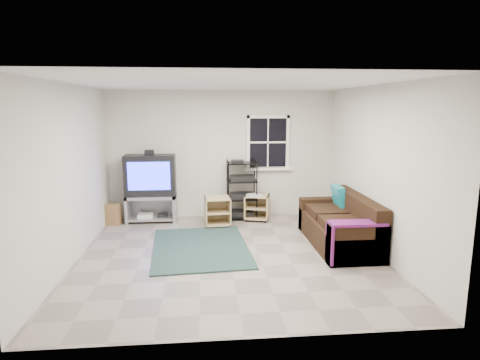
{
  "coord_description": "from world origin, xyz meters",
  "views": [
    {
      "loc": [
        -0.38,
        -5.9,
        2.27
      ],
      "look_at": [
        0.2,
        0.4,
        1.11
      ],
      "focal_mm": 30.0,
      "sensor_mm": 36.0,
      "label": 1
    }
  ],
  "objects": [
    {
      "name": "tv_unit",
      "position": [
        -1.43,
        2.03,
        0.79
      ],
      "size": [
        0.98,
        0.49,
        1.44
      ],
      "color": "gray",
      "rests_on": "ground"
    },
    {
      "name": "shag_rug",
      "position": [
        -0.45,
        0.37,
        0.01
      ],
      "size": [
        1.66,
        2.18,
        0.02
      ],
      "primitive_type": "cube",
      "rotation": [
        0.0,
        0.0,
        0.07
      ],
      "color": "black",
      "rests_on": "ground"
    },
    {
      "name": "paper_bag",
      "position": [
        -2.16,
        1.86,
        0.2
      ],
      "size": [
        0.32,
        0.25,
        0.4
      ],
      "primitive_type": "cube",
      "rotation": [
        0.0,
        0.0,
        -0.26
      ],
      "color": "olive",
      "rests_on": "ground"
    },
    {
      "name": "sofa",
      "position": [
        1.88,
        0.33,
        0.32
      ],
      "size": [
        0.87,
        1.97,
        0.9
      ],
      "color": "black",
      "rests_on": "ground"
    },
    {
      "name": "side_table_left",
      "position": [
        -0.13,
        1.63,
        0.3
      ],
      "size": [
        0.51,
        0.51,
        0.56
      ],
      "rotation": [
        0.0,
        0.0,
        0.08
      ],
      "color": "tan",
      "rests_on": "ground"
    },
    {
      "name": "room",
      "position": [
        0.95,
        2.27,
        1.48
      ],
      "size": [
        4.6,
        4.62,
        4.6
      ],
      "color": "gray",
      "rests_on": "ground"
    },
    {
      "name": "side_table_right",
      "position": [
        0.69,
        1.96,
        0.3
      ],
      "size": [
        0.58,
        0.58,
        0.54
      ],
      "rotation": [
        0.0,
        0.0,
        -0.28
      ],
      "color": "tan",
      "rests_on": "ground"
    },
    {
      "name": "av_rack",
      "position": [
        0.39,
        2.06,
        0.52
      ],
      "size": [
        0.6,
        0.44,
        1.21
      ],
      "color": "black",
      "rests_on": "ground"
    }
  ]
}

